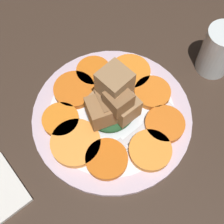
% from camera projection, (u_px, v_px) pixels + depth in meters
% --- Properties ---
extents(table_slab, '(1.20, 1.20, 0.02)m').
position_uv_depth(table_slab, '(112.00, 120.00, 0.58)').
color(table_slab, '#38281E').
rests_on(table_slab, ground).
extents(plate, '(0.29, 0.29, 0.01)m').
position_uv_depth(plate, '(112.00, 116.00, 0.56)').
color(plate, silver).
rests_on(plate, table_slab).
extents(carrot_slice_0, '(0.07, 0.07, 0.01)m').
position_uv_depth(carrot_slice_0, '(107.00, 159.00, 0.51)').
color(carrot_slice_0, '#D66114').
rests_on(carrot_slice_0, plate).
extents(carrot_slice_1, '(0.07, 0.07, 0.01)m').
position_uv_depth(carrot_slice_1, '(150.00, 150.00, 0.52)').
color(carrot_slice_1, orange).
rests_on(carrot_slice_1, plate).
extents(carrot_slice_2, '(0.07, 0.07, 0.01)m').
position_uv_depth(carrot_slice_2, '(165.00, 124.00, 0.54)').
color(carrot_slice_2, orange).
rests_on(carrot_slice_2, plate).
extents(carrot_slice_3, '(0.07, 0.07, 0.01)m').
position_uv_depth(carrot_slice_3, '(152.00, 93.00, 0.57)').
color(carrot_slice_3, orange).
rests_on(carrot_slice_3, plate).
extents(carrot_slice_4, '(0.08, 0.08, 0.01)m').
position_uv_depth(carrot_slice_4, '(130.00, 72.00, 0.59)').
color(carrot_slice_4, orange).
rests_on(carrot_slice_4, plate).
extents(carrot_slice_5, '(0.07, 0.07, 0.01)m').
position_uv_depth(carrot_slice_5, '(94.00, 72.00, 0.59)').
color(carrot_slice_5, orange).
rests_on(carrot_slice_5, plate).
extents(carrot_slice_6, '(0.08, 0.08, 0.01)m').
position_uv_depth(carrot_slice_6, '(74.00, 90.00, 0.57)').
color(carrot_slice_6, orange).
rests_on(carrot_slice_6, plate).
extents(carrot_slice_7, '(0.06, 0.06, 0.01)m').
position_uv_depth(carrot_slice_7, '(61.00, 120.00, 0.55)').
color(carrot_slice_7, orange).
rests_on(carrot_slice_7, plate).
extents(carrot_slice_8, '(0.09, 0.09, 0.01)m').
position_uv_depth(carrot_slice_8, '(76.00, 143.00, 0.53)').
color(carrot_slice_8, '#F99438').
rests_on(carrot_slice_8, plate).
extents(center_pile, '(0.09, 0.08, 0.11)m').
position_uv_depth(center_pile, '(112.00, 104.00, 0.52)').
color(center_pile, '#1E4723').
rests_on(center_pile, plate).
extents(fork, '(0.17, 0.03, 0.00)m').
position_uv_depth(fork, '(135.00, 134.00, 0.54)').
color(fork, silver).
rests_on(fork, plate).
extents(water_glass, '(0.06, 0.06, 0.10)m').
position_uv_depth(water_glass, '(218.00, 51.00, 0.58)').
color(water_glass, silver).
rests_on(water_glass, table_slab).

